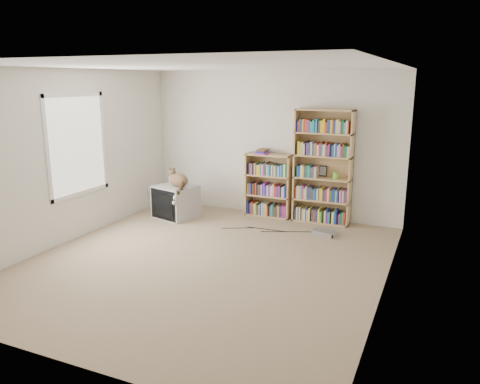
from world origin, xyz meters
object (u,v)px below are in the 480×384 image
at_px(cat, 178,182).
at_px(bookcase_short, 269,188).
at_px(bookcase_tall, 323,170).
at_px(dvd_player, 325,233).
at_px(crt_tv, 176,202).

distance_m(cat, bookcase_short, 1.58).
bearing_deg(bookcase_tall, cat, -160.27).
xyz_separation_m(bookcase_tall, dvd_player, (0.23, -0.67, -0.85)).
relative_size(crt_tv, bookcase_short, 0.71).
bearing_deg(crt_tv, bookcase_tall, 32.39).
bearing_deg(crt_tv, dvd_player, 16.72).
distance_m(cat, dvd_player, 2.59).
xyz_separation_m(cat, bookcase_tall, (2.29, 0.82, 0.25)).
height_order(crt_tv, bookcase_short, bookcase_short).
height_order(bookcase_tall, bookcase_short, bookcase_tall).
bearing_deg(cat, bookcase_tall, 45.36).
distance_m(crt_tv, dvd_player, 2.62).
relative_size(bookcase_short, dvd_player, 3.30).
bearing_deg(bookcase_short, crt_tv, -152.48).
distance_m(crt_tv, cat, 0.38).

